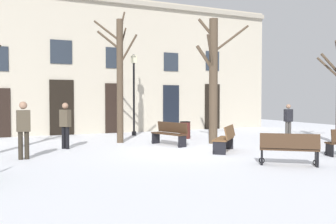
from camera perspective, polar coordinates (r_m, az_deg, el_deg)
The scene contains 12 objects.
ground_plane at distance 13.50m, azimuth 2.86°, elevation -5.86°, with size 30.67×30.67×0.00m, color white.
building_facade at distance 20.90m, azimuth -7.65°, elevation 7.00°, with size 19.17×0.60×7.23m.
tree_left_of_center at distance 15.86m, azimuth 6.75°, elevation 5.16°, with size 2.22×1.62×5.23m.
tree_foreground at distance 16.13m, azimuth -7.21°, elevation 5.43°, with size 1.53×1.77×5.70m.
streetlamp at distance 19.09m, azimuth -5.10°, elevation 3.86°, with size 0.30×0.30×4.02m.
litter_bin at distance 17.68m, azimuth 2.56°, elevation -2.67°, with size 0.50×0.50×0.78m.
bench_back_to_back_left at distance 11.14m, azimuth 17.57°, elevation -5.27°, with size 1.53×1.36×0.91m.
bench_by_litter_bin at distance 15.14m, azimuth 0.25°, elevation -3.18°, with size 0.87×1.80×0.91m.
bench_facing_shops at distance 13.48m, azimuth 8.52°, elevation -3.92°, with size 1.50×1.52×0.92m.
person_near_bench at distance 18.83m, azimuth 17.46°, elevation -1.04°, with size 0.38×0.22×1.58m.
person_by_shop_door at distance 12.44m, azimuth -20.71°, elevation -2.11°, with size 0.39×0.25×1.77m.
person_strolling at distance 14.54m, azimuth -15.03°, elevation -1.64°, with size 0.41×0.44×1.69m.
Camera 1 is at (-6.29, -11.80, 1.88)m, focal length 40.98 mm.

